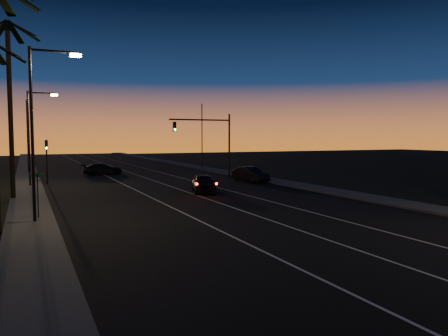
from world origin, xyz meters
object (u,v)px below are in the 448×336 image
right_car (250,174)px  cross_car (102,169)px  signal_mast (210,134)px  lead_car (203,183)px

right_car → cross_car: size_ratio=0.97×
cross_car → signal_mast: bearing=-37.9°
lead_car → right_car: (7.38, 5.91, -0.00)m
signal_mast → cross_car: size_ratio=1.47×
signal_mast → lead_car: signal_mast is taller
right_car → cross_car: 18.47m
lead_car → right_car: 9.46m
signal_mast → cross_car: signal_mast is taller
lead_car → cross_car: bearing=103.5°
cross_car → right_car: bearing=-48.9°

